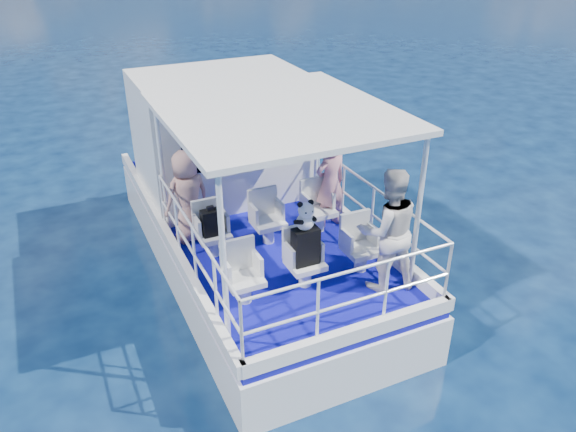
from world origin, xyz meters
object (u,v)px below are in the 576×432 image
at_px(panda, 305,215).
at_px(passenger_stbd_aft, 388,230).
at_px(passenger_port_fwd, 187,197).
at_px(backpack_center, 306,246).

bearing_deg(panda, passenger_stbd_aft, -23.59).
distance_m(passenger_port_fwd, passenger_stbd_aft, 3.16).
distance_m(passenger_port_fwd, backpack_center, 2.22).
bearing_deg(passenger_port_fwd, passenger_stbd_aft, 118.81).
bearing_deg(passenger_port_fwd, panda, 106.46).
relative_size(backpack_center, panda, 1.29).
bearing_deg(panda, backpack_center, -25.63).
distance_m(passenger_stbd_aft, panda, 1.13).
height_order(passenger_port_fwd, panda, passenger_port_fwd).
xyz_separation_m(backpack_center, panda, (-0.01, 0.00, 0.47)).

